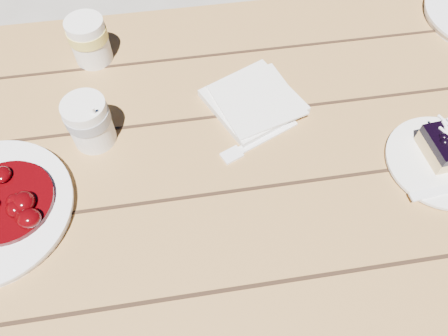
{
  "coord_description": "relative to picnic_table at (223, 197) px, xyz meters",
  "views": [
    {
      "loc": [
        -0.06,
        -0.43,
        1.37
      ],
      "look_at": [
        -0.01,
        -0.07,
        0.81
      ],
      "focal_mm": 35.0,
      "sensor_mm": 36.0,
      "label": 1
    }
  ],
  "objects": [
    {
      "name": "ground",
      "position": [
        0.0,
        0.0,
        -0.59
      ],
      "size": [
        60.0,
        60.0,
        0.0
      ],
      "primitive_type": "plane",
      "color": "gray",
      "rests_on": "ground"
    },
    {
      "name": "picnic_table",
      "position": [
        0.0,
        0.0,
        0.0
      ],
      "size": [
        2.0,
        1.55,
        0.75
      ],
      "color": "brown",
      "rests_on": "ground"
    },
    {
      "name": "goulash_stew",
      "position": [
        -0.35,
        -0.06,
        0.2
      ],
      "size": [
        0.15,
        0.15,
        0.04
      ],
      "primitive_type": null,
      "color": "#480205",
      "rests_on": "main_plate"
    },
    {
      "name": "dessert_plate",
      "position": [
        0.36,
        -0.08,
        0.17
      ],
      "size": [
        0.18,
        0.18,
        0.01
      ],
      "primitive_type": "cylinder",
      "color": "white",
      "rests_on": "picnic_table"
    },
    {
      "name": "fork_dessert",
      "position": [
        0.34,
        -0.14,
        0.17
      ],
      "size": [
        0.16,
        0.04,
        0.0
      ],
      "primitive_type": null,
      "rotation": [
        0.0,
        0.0,
        -1.47
      ],
      "color": "white",
      "rests_on": "dessert_plate"
    },
    {
      "name": "coffee_cup",
      "position": [
        -0.22,
        0.06,
        0.21
      ],
      "size": [
        0.07,
        0.07,
        0.09
      ],
      "primitive_type": "cylinder",
      "color": "white",
      "rests_on": "picnic_table"
    },
    {
      "name": "napkin_stack",
      "position": [
        0.07,
        0.1,
        0.17
      ],
      "size": [
        0.2,
        0.2,
        0.01
      ],
      "primitive_type": "cube",
      "rotation": [
        0.0,
        0.0,
        0.43
      ],
      "color": "white",
      "rests_on": "picnic_table"
    },
    {
      "name": "fork_table",
      "position": [
        0.08,
        0.02,
        0.16
      ],
      "size": [
        0.16,
        0.09,
        0.0
      ],
      "primitive_type": null,
      "rotation": [
        0.0,
        0.0,
        1.98
      ],
      "color": "white",
      "rests_on": "picnic_table"
    },
    {
      "name": "second_cup",
      "position": [
        -0.22,
        0.27,
        0.21
      ],
      "size": [
        0.07,
        0.07,
        0.09
      ],
      "primitive_type": "cylinder",
      "color": "white",
      "rests_on": "picnic_table"
    }
  ]
}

